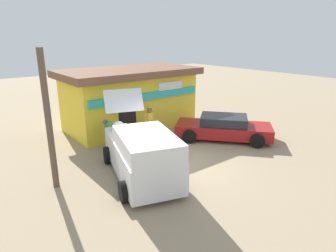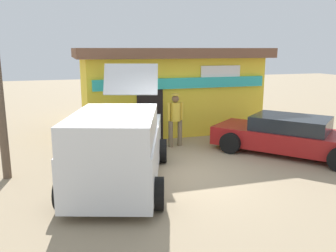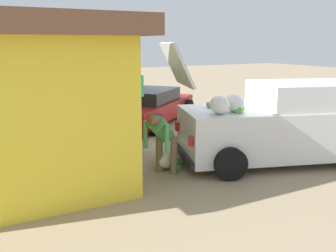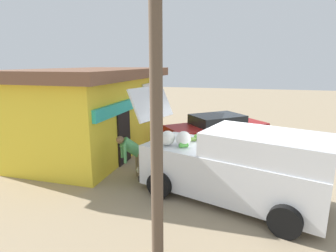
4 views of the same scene
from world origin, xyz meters
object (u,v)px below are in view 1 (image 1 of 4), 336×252
Objects in this scene: customer_bending at (113,132)px; unloaded_banana_pile at (125,145)px; storefront_bar at (130,98)px; parked_sedan at (223,128)px; delivery_van at (141,153)px; vendor_standing at (150,122)px; paint_bucket at (193,129)px.

unloaded_banana_pile is at bearing -39.47° from customer_bending.
parked_sedan is at bearing -61.80° from storefront_bar.
vendor_standing is at bearing 49.93° from delivery_van.
vendor_standing reaches higher than paint_bucket.
storefront_bar is 17.16× the size of paint_bucket.
storefront_bar is 8.30× the size of unloaded_banana_pile.
customer_bending is at bearing -134.90° from storefront_bar.
delivery_van is 3.59m from vendor_standing.
paint_bucket is at bearing 106.13° from parked_sedan.
unloaded_banana_pile is at bearing -174.75° from vendor_standing.
vendor_standing is (2.31, 2.75, 0.08)m from delivery_van.
storefront_bar is 1.57× the size of parked_sedan.
vendor_standing is 2.00× the size of unloaded_banana_pile.
storefront_bar is 1.39× the size of delivery_van.
customer_bending is at bearing 173.96° from vendor_standing.
delivery_van is at bearing -170.53° from parked_sedan.
customer_bending is (-1.81, 0.19, -0.16)m from vendor_standing.
unloaded_banana_pile is 3.96m from paint_bucket.
delivery_van is 1.13× the size of parked_sedan.
delivery_van is at bearing -108.87° from unloaded_banana_pile.
unloaded_banana_pile is 2.07× the size of paint_bucket.
parked_sedan is 3.56m from vendor_standing.
vendor_standing is (-3.01, 1.86, 0.43)m from parked_sedan.
customer_bending is 0.81m from unloaded_banana_pile.
vendor_standing is (-0.61, -2.61, -0.63)m from storefront_bar.
paint_bucket is (4.85, 2.50, -0.70)m from delivery_van.
paint_bucket is (4.34, -0.43, -0.62)m from customer_bending.
customer_bending is at bearing 156.92° from parked_sedan.
unloaded_banana_pile is (-2.02, -2.74, -1.42)m from storefront_bar.
unloaded_banana_pile is (-1.42, -0.13, -0.79)m from vendor_standing.
customer_bending is (-2.41, -2.42, -0.78)m from storefront_bar.
paint_bucket is (1.93, -2.86, -1.41)m from storefront_bar.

